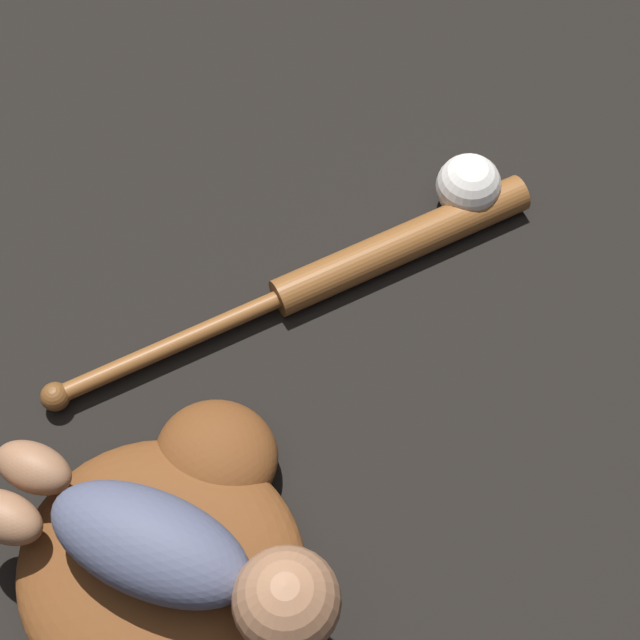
{
  "coord_description": "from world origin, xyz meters",
  "views": [
    {
      "loc": [
        0.2,
        -0.2,
        1.06
      ],
      "look_at": [
        0.03,
        0.34,
        0.07
      ],
      "focal_mm": 60.0,
      "sensor_mm": 36.0,
      "label": 1
    }
  ],
  "objects_px": {
    "baseball_bat": "(358,264)",
    "baseball": "(468,186)",
    "baseball_glove": "(171,550)",
    "baby_figure": "(175,555)"
  },
  "relations": [
    {
      "from": "baby_figure",
      "to": "baseball_bat",
      "type": "distance_m",
      "value": 0.42
    },
    {
      "from": "baseball_glove",
      "to": "baseball",
      "type": "xyz_separation_m",
      "value": [
        0.17,
        0.52,
        0.0
      ]
    },
    {
      "from": "baseball_glove",
      "to": "baseball",
      "type": "bearing_deg",
      "value": 71.44
    },
    {
      "from": "baseball_bat",
      "to": "baseball",
      "type": "distance_m",
      "value": 0.16
    },
    {
      "from": "baseball_bat",
      "to": "baby_figure",
      "type": "bearing_deg",
      "value": -97.58
    },
    {
      "from": "baseball_bat",
      "to": "baseball_glove",
      "type": "bearing_deg",
      "value": -101.42
    },
    {
      "from": "baseball",
      "to": "baseball_bat",
      "type": "bearing_deg",
      "value": -125.85
    },
    {
      "from": "baby_figure",
      "to": "baseball",
      "type": "bearing_deg",
      "value": 74.47
    },
    {
      "from": "baseball_glove",
      "to": "baseball",
      "type": "distance_m",
      "value": 0.55
    },
    {
      "from": "baseball_bat",
      "to": "baseball",
      "type": "xyz_separation_m",
      "value": [
        0.1,
        0.13,
        0.02
      ]
    }
  ]
}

